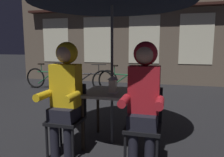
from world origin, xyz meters
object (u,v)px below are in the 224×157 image
Objects in this scene: person_right_hooded at (144,92)px; bicycle_third at (123,81)px; lantern at (113,84)px; bicycle_second at (86,80)px; chair_right at (144,121)px; cafe_table at (112,98)px; chair_left at (68,114)px; person_left_hooded at (65,87)px; bicycle_nearest at (49,78)px.

person_right_hooded reaches higher than bicycle_third.
bicycle_second is at bearing 117.33° from lantern.
chair_right reaches higher than bicycle_third.
cafe_table is 0.45× the size of bicycle_third.
person_right_hooded reaches higher than cafe_table.
chair_left is 3.63m from bicycle_third.
person_right_hooded is (0.96, -0.06, 0.36)m from chair_left.
bicycle_third is at bearing 90.85° from chair_left.
cafe_table is at bearing 41.57° from person_left_hooded.
bicycle_nearest is 1.02× the size of bicycle_third.
chair_right is at bearing 90.00° from person_right_hooded.
chair_right is 0.62× the size of person_left_hooded.
bicycle_third is (-0.05, 3.63, -0.14)m from chair_left.
lantern is 0.61m from person_left_hooded.
person_right_hooded is at bearing -90.00° from chair_right.
lantern is 0.17× the size of person_right_hooded.
cafe_table is 0.53× the size of person_right_hooded.
bicycle_second is 1.00× the size of bicycle_third.
bicycle_nearest and bicycle_second have the same top height.
bicycle_second is at bearing -175.22° from bicycle_third.
bicycle_third reaches higher than cafe_table.
cafe_table is 4.45m from bicycle_nearest.
chair_left is at bearing 90.00° from person_left_hooded.
bicycle_nearest is at bearing 124.00° from chair_left.
bicycle_second and bicycle_third have the same top height.
chair_left is at bearing -56.00° from bicycle_nearest.
person_left_hooded reaches higher than cafe_table.
person_right_hooded is (0.48, -0.43, 0.21)m from cafe_table.
person_left_hooded reaches higher than lantern.
person_right_hooded reaches higher than bicycle_nearest.
cafe_table is 0.53× the size of person_left_hooded.
chair_right is 5.04m from bicycle_nearest.
bicycle_second is (-2.13, 3.59, -0.50)m from person_right_hooded.
bicycle_second is (-1.17, 3.59, -0.50)m from person_left_hooded.
chair_left is 4.44m from bicycle_nearest.
person_left_hooded reaches higher than chair_left.
bicycle_second is 1.12m from bicycle_third.
chair_right is 0.52× the size of bicycle_nearest.
person_right_hooded is (0.44, -0.31, -0.01)m from lantern.
chair_left is 1.03m from person_right_hooded.
person_left_hooded is at bearing -138.43° from cafe_table.
bicycle_nearest is (-2.48, 3.68, -0.14)m from chair_left.
person_left_hooded reaches higher than bicycle_third.
lantern reaches higher than bicycle_nearest.
chair_right is at bearing -74.38° from bicycle_third.
cafe_table is at bearing 138.43° from person_right_hooded.
cafe_table is 0.44× the size of bicycle_nearest.
lantern is 0.54m from person_right_hooded.
chair_left is 3.72m from bicycle_second.
bicycle_second is at bearing 108.34° from chair_left.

